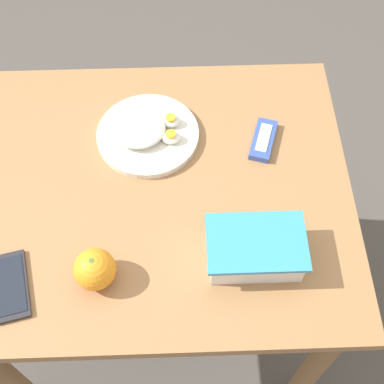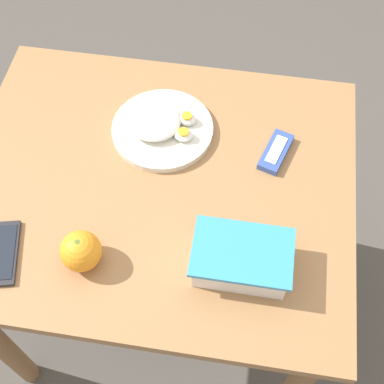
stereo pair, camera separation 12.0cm
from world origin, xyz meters
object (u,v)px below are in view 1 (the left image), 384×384
(food_container, at_px, (255,250))
(rice_plate, at_px, (146,133))
(candy_bar, at_px, (263,140))
(cell_phone, at_px, (11,286))
(orange_fruit, at_px, (95,269))

(food_container, distance_m, rice_plate, 0.41)
(food_container, height_order, candy_bar, food_container)
(cell_phone, bearing_deg, candy_bar, -147.58)
(cell_phone, bearing_deg, orange_fruit, -175.34)
(rice_plate, bearing_deg, candy_bar, 174.94)
(candy_bar, bearing_deg, rice_plate, -5.06)
(rice_plate, xyz_separation_m, cell_phone, (0.28, 0.38, -0.01))
(orange_fruit, bearing_deg, rice_plate, -104.88)
(orange_fruit, height_order, cell_phone, orange_fruit)
(cell_phone, bearing_deg, food_container, -174.30)
(food_container, distance_m, candy_bar, 0.31)
(food_container, bearing_deg, candy_bar, -99.73)
(orange_fruit, relative_size, cell_phone, 0.54)
(food_container, height_order, cell_phone, food_container)
(candy_bar, bearing_deg, food_container, 80.27)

